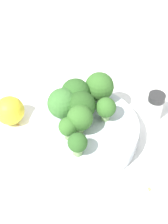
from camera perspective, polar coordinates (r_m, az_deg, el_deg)
ground_plane at (r=0.63m, az=0.00°, el=-4.65°), size 3.00×3.00×0.00m
bowl at (r=0.61m, az=0.00°, el=-3.45°), size 0.21×0.21×0.04m
broccoli_floret_0 at (r=0.56m, az=-0.74°, el=-1.17°), size 0.05×0.05×0.06m
broccoli_floret_1 at (r=0.58m, az=-0.49°, el=1.11°), size 0.05×0.05×0.06m
broccoli_floret_2 at (r=0.56m, az=-2.66°, el=-2.97°), size 0.03×0.03×0.05m
broccoli_floret_3 at (r=0.59m, az=4.02°, el=0.71°), size 0.04×0.04×0.05m
broccoli_floret_4 at (r=0.61m, az=-1.55°, el=3.40°), size 0.06×0.06×0.06m
broccoli_floret_5 at (r=0.53m, az=-1.18°, el=-5.77°), size 0.03×0.03×0.05m
broccoli_floret_6 at (r=0.62m, az=2.83°, el=4.62°), size 0.06×0.06×0.07m
broccoli_floret_7 at (r=0.59m, az=-3.91°, el=1.56°), size 0.06×0.06×0.06m
pepper_shaker at (r=0.66m, az=12.84°, el=1.10°), size 0.03×0.03×0.06m
lemon_wedge at (r=0.66m, az=-13.41°, el=0.26°), size 0.06×0.06×0.06m
almond_crumb_0 at (r=0.66m, az=-11.95°, el=-2.23°), size 0.01×0.01×0.01m
almond_crumb_1 at (r=0.57m, az=11.86°, el=-13.57°), size 0.01×0.01×0.01m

